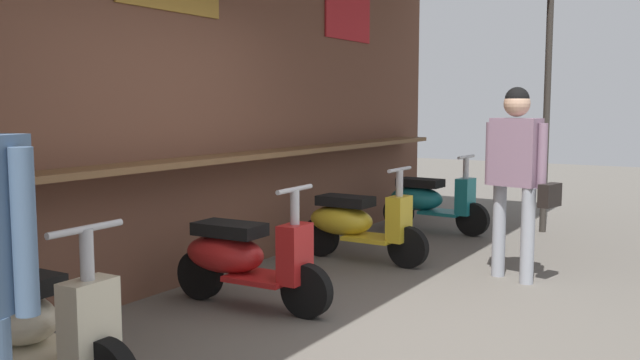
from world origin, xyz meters
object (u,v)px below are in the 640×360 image
scooter_yellow (356,223)px  scooter_cream (28,323)px  scooter_red (242,257)px  shopper_with_handbag (517,163)px  scooter_teal (429,200)px

scooter_yellow → scooter_cream: bearing=-89.0°
scooter_red → scooter_cream: bearing=-91.8°
shopper_with_handbag → scooter_yellow: bearing=104.9°
scooter_red → scooter_yellow: bearing=88.2°
scooter_red → scooter_yellow: 1.85m
scooter_yellow → shopper_with_handbag: shopper_with_handbag is taller
scooter_cream → shopper_with_handbag: shopper_with_handbag is taller
scooter_red → scooter_teal: 3.77m
scooter_teal → shopper_with_handbag: shopper_with_handbag is taller
scooter_cream → scooter_yellow: 3.73m
scooter_yellow → shopper_with_handbag: size_ratio=0.81×
scooter_teal → shopper_with_handbag: bearing=-46.5°
scooter_cream → shopper_with_handbag: size_ratio=0.81×
scooter_cream → scooter_teal: size_ratio=1.00×
scooter_teal → shopper_with_handbag: size_ratio=0.81×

